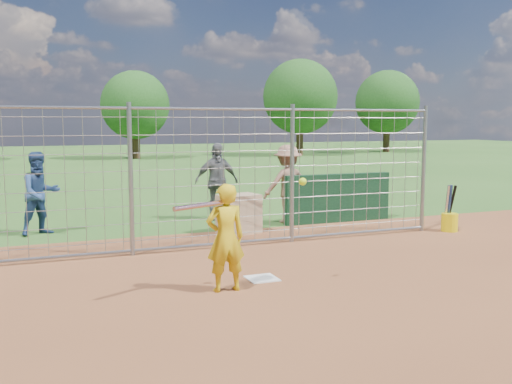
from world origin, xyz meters
name	(u,v)px	position (x,y,z in m)	size (l,w,h in m)	color
ground	(257,276)	(0.00, 0.00, 0.00)	(100.00, 100.00, 0.00)	#2D591E
infield_dirt	(367,350)	(0.00, -3.00, 0.01)	(18.00, 18.00, 0.00)	brown
home_plate	(262,279)	(0.00, -0.20, 0.01)	(0.43, 0.43, 0.02)	silver
dugout_wall	(338,198)	(3.40, 3.60, 0.55)	(2.60, 0.20, 1.10)	#11381E
batter	(226,238)	(-0.67, -0.56, 0.73)	(0.53, 0.35, 1.46)	gold
bystander_a	(40,193)	(-2.91, 4.51, 0.84)	(0.82, 0.64, 1.68)	navy
bystander_b	(217,181)	(0.95, 4.96, 0.90)	(1.05, 0.44, 1.79)	#5C5D61
bystander_c	(288,184)	(2.30, 3.95, 0.88)	(1.14, 0.65, 1.76)	#936450
equipment_bin	(239,214)	(0.85, 3.17, 0.40)	(0.80, 0.55, 0.80)	tan
equipment_in_play	(226,199)	(-0.73, -0.78, 1.28)	(1.83, 0.43, 0.35)	silver
bucket_with_bats	(449,220)	(5.01, 1.76, 0.25)	(0.34, 0.34, 0.98)	yellow
backstop_fence	(216,179)	(0.00, 2.00, 1.26)	(9.08, 0.08, 2.60)	gray
tree_line	(137,98)	(3.13, 28.13, 3.71)	(44.66, 6.72, 6.48)	#3F2B19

